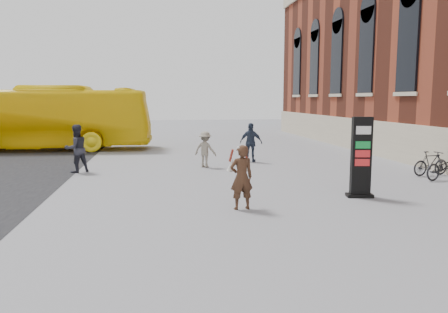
{
  "coord_description": "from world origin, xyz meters",
  "views": [
    {
      "loc": [
        -1.68,
        -10.64,
        2.94
      ],
      "look_at": [
        0.14,
        1.56,
        1.3
      ],
      "focal_mm": 35.0,
      "sensor_mm": 36.0,
      "label": 1
    }
  ],
  "objects": [
    {
      "name": "bike_6",
      "position": [
        8.6,
        3.67,
        0.49
      ],
      "size": [
        1.98,
        1.15,
        0.99
      ],
      "primitive_type": "imported",
      "rotation": [
        0.0,
        0.0,
        1.85
      ],
      "color": "black",
      "rests_on": "ground"
    },
    {
      "name": "woman",
      "position": [
        0.46,
        0.57,
        0.89
      ],
      "size": [
        0.71,
        0.66,
        1.73
      ],
      "rotation": [
        0.0,
        0.0,
        3.27
      ],
      "color": "#342114",
      "rests_on": "ground"
    },
    {
      "name": "ground",
      "position": [
        0.0,
        0.0,
        0.0
      ],
      "size": [
        100.0,
        100.0,
        0.0
      ],
      "primitive_type": "plane",
      "color": "#9E9EA3"
    },
    {
      "name": "pedestrian_b",
      "position": [
        0.26,
        7.9,
        0.77
      ],
      "size": [
        1.15,
        1.02,
        1.55
      ],
      "primitive_type": "imported",
      "rotation": [
        0.0,
        0.0,
        2.58
      ],
      "color": "gray",
      "rests_on": "ground"
    },
    {
      "name": "pedestrian_c",
      "position": [
        2.54,
        9.14,
        0.91
      ],
      "size": [
        1.15,
        0.89,
        1.82
      ],
      "primitive_type": "imported",
      "rotation": [
        0.0,
        0.0,
        2.66
      ],
      "color": "#2A3346",
      "rests_on": "ground"
    },
    {
      "name": "bike_7",
      "position": [
        8.6,
        4.53,
        0.48
      ],
      "size": [
        1.64,
        0.71,
        0.96
      ],
      "primitive_type": "imported",
      "rotation": [
        0.0,
        0.0,
        1.74
      ],
      "color": "black",
      "rests_on": "ground"
    },
    {
      "name": "info_pylon",
      "position": [
        4.26,
        1.48,
        1.2
      ],
      "size": [
        0.82,
        0.5,
        2.41
      ],
      "rotation": [
        0.0,
        0.0,
        -0.16
      ],
      "color": "black",
      "rests_on": "ground"
    },
    {
      "name": "bus",
      "position": [
        -8.78,
        15.69,
        1.83
      ],
      "size": [
        13.31,
        3.77,
        3.67
      ],
      "primitive_type": "imported",
      "rotation": [
        0.0,
        0.0,
        1.52
      ],
      "color": "yellow",
      "rests_on": "road"
    },
    {
      "name": "pedestrian_a",
      "position": [
        -4.97,
        7.32,
        0.96
      ],
      "size": [
        1.18,
        1.12,
        1.92
      ],
      "primitive_type": "imported",
      "rotation": [
        0.0,
        0.0,
        3.73
      ],
      "color": "#2B2C36",
      "rests_on": "ground"
    }
  ]
}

